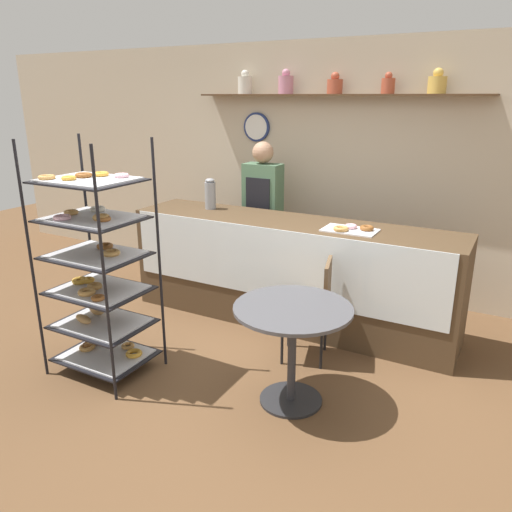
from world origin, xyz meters
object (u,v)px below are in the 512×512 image
pastry_rack (97,272)px  donut_tray_counter (351,229)px  cafe_table (292,330)px  person_worker (263,211)px  cafe_chair (316,300)px  coffee_carafe (210,194)px

pastry_rack → donut_tray_counter: bearing=44.0°
pastry_rack → cafe_table: pastry_rack is taller
pastry_rack → cafe_table: size_ratio=2.22×
pastry_rack → person_worker: (0.31, 2.13, 0.09)m
donut_tray_counter → pastry_rack: bearing=-136.0°
cafe_chair → coffee_carafe: 1.73m
coffee_carafe → pastry_rack: bearing=-88.7°
coffee_carafe → donut_tray_counter: (1.56, -0.16, -0.14)m
pastry_rack → donut_tray_counter: pastry_rack is taller
coffee_carafe → person_worker: bearing=54.4°
pastry_rack → donut_tray_counter: (1.53, 1.48, 0.19)m
pastry_rack → cafe_chair: (1.42, 0.97, -0.31)m
cafe_table → donut_tray_counter: size_ratio=1.79×
pastry_rack → cafe_table: bearing=11.4°
cafe_chair → coffee_carafe: size_ratio=2.76×
person_worker → pastry_rack: bearing=-98.4°
cafe_chair → coffee_carafe: coffee_carafe is taller
person_worker → coffee_carafe: person_worker is taller
coffee_carafe → donut_tray_counter: size_ratio=0.68×
person_worker → cafe_table: size_ratio=2.01×
cafe_chair → pastry_rack: bearing=-70.9°
person_worker → donut_tray_counter: size_ratio=3.61×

